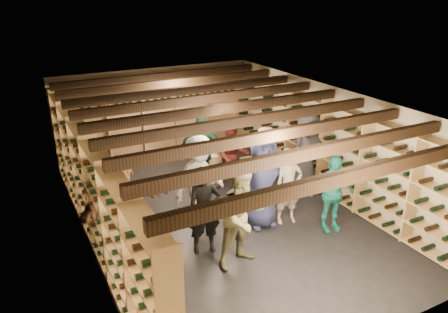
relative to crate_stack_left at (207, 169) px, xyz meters
The scene contains 21 objects.
ground 1.61m from the crate_stack_left, 103.24° to the right, with size 8.00×8.00×0.00m, color black.
walls 1.79m from the crate_stack_left, 103.24° to the right, with size 5.52×8.02×2.40m.
ceiling 2.59m from the crate_stack_left, 103.24° to the right, with size 5.50×8.00×0.01m, color beige.
ceiling_joists 2.48m from the crate_stack_left, 103.24° to the right, with size 5.40×7.12×0.18m.
wine_rack_left 3.38m from the crate_stack_left, 152.45° to the right, with size 0.32×7.50×2.15m.
wine_rack_right 2.79m from the crate_stack_left, 34.66° to the right, with size 0.32×7.50×2.15m.
wine_rack_back 2.44m from the crate_stack_left, 98.88° to the left, with size 4.70×0.30×2.15m.
crate_stack_left is the anchor object (origin of this frame).
crate_stack_right 0.99m from the crate_stack_left, 55.00° to the left, with size 0.58×0.48×0.68m.
crate_loose 1.62m from the crate_stack_left, 17.67° to the left, with size 0.50×0.33×0.17m, color tan.
person_1 2.93m from the crate_stack_left, 116.38° to the right, with size 0.59×0.39×1.61m, color black.
person_2 3.39m from the crate_stack_left, 105.24° to the right, with size 0.87×0.68×1.79m, color brown.
person_3 1.63m from the crate_stack_left, 60.11° to the right, with size 1.07×0.62×1.66m, color beige.
person_4 3.30m from the crate_stack_left, 68.81° to the right, with size 0.90×0.38×1.54m, color #1E877A.
person_5 3.22m from the crate_stack_left, 143.35° to the right, with size 1.68×0.53×1.81m, color brown.
person_6 2.37m from the crate_stack_left, 87.84° to the right, with size 0.94×0.61×1.91m, color #202449.
person_7 2.54m from the crate_stack_left, 75.70° to the right, with size 0.57×0.37×1.56m, color gray.
person_8 0.81m from the crate_stack_left, 52.32° to the right, with size 0.78×0.61×1.61m, color #461615.
person_9 1.90m from the crate_stack_left, 120.28° to the right, with size 1.17×0.67×1.81m, color #AFACA1.
person_10 0.67m from the crate_stack_left, 138.69° to the right, with size 1.07×0.44×1.82m, color #214735.
person_12 2.38m from the crate_stack_left, 37.70° to the right, with size 0.92×0.60×1.88m, color #302F34.
Camera 1 is at (-3.74, -7.17, 4.51)m, focal length 35.00 mm.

